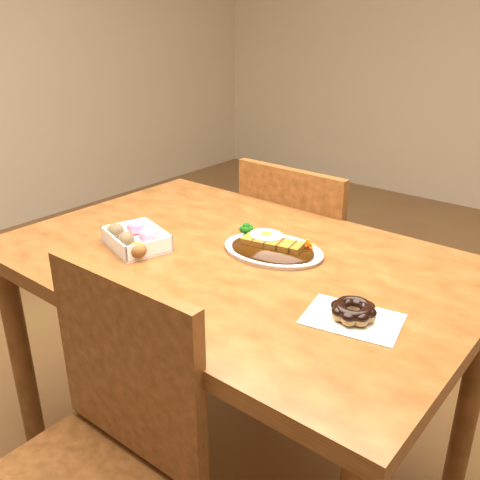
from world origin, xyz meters
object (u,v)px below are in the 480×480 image
Objects in this scene: donut_box at (135,238)px; chair_near at (86,479)px; chair_far at (307,268)px; pon_de_ring at (353,311)px; katsu_curry_plate at (272,247)px; table at (235,290)px.

chair_near is at bearing -53.61° from donut_box.
pon_de_ring is (0.49, -0.62, 0.29)m from chair_far.
chair_far and chair_near have the same top height.
chair_far is 0.56m from katsu_curry_plate.
chair_near is 0.68m from katsu_curry_plate.
chair_far is 4.32× the size of donut_box.
table is 0.41m from pon_de_ring.
donut_box is at bearing -153.52° from table.
pon_de_ring is at bearing 129.28° from chair_far.
pon_de_ring is at bearing -27.24° from katsu_curry_plate.
table is 0.15m from katsu_curry_plate.
katsu_curry_plate is at bearing 152.76° from pon_de_ring.
chair_far is at bearing 78.75° from donut_box.
chair_near is 0.62m from pon_de_ring.
pon_de_ring reaches higher than table.
chair_near is at bearing -83.13° from table.
chair_far is at bearing 128.39° from pon_de_ring.
chair_near is (0.06, -0.53, -0.17)m from table.
chair_near is at bearing -125.11° from pon_de_ring.
chair_far is at bearing 110.46° from katsu_curry_plate.
table is 0.30m from donut_box.
chair_far is 0.73m from donut_box.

